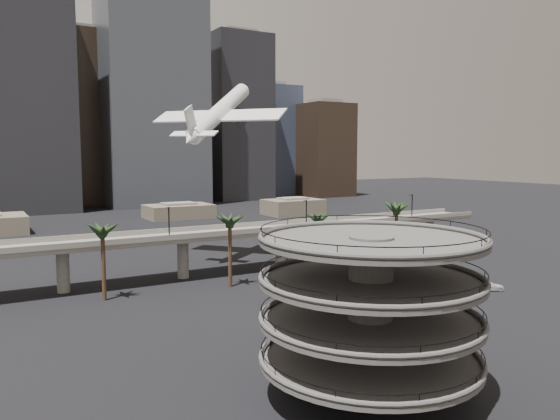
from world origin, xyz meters
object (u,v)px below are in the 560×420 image
parking_ramp (370,300)px  car_b (398,307)px  overpass (234,236)px  car_a (330,322)px  car_c (488,286)px  airborne_jet (220,113)px

parking_ramp → car_b: (22.89, 20.88, -9.14)m
overpass → car_a: 39.84m
car_b → car_c: car_c is taller
airborne_jet → car_c: airborne_jet is taller
parking_ramp → airborne_jet: bearing=77.2°
parking_ramp → airborne_jet: 79.71m
airborne_jet → car_b: airborne_jet is taller
overpass → car_b: bearing=-75.5°
parking_ramp → airborne_jet: (16.91, 74.23, 23.62)m
parking_ramp → car_c: size_ratio=4.00×
car_a → car_b: car_a is taller
parking_ramp → car_b: 32.30m
parking_ramp → car_a: 23.80m
car_b → car_c: (22.65, 1.61, 0.11)m
parking_ramp → car_a: size_ratio=5.40×
airborne_jet → car_b: size_ratio=6.60×
car_a → car_b: 13.56m
parking_ramp → car_c: parking_ramp is taller
airborne_jet → car_a: 63.90m
car_b → overpass: bearing=-6.5°
car_a → car_c: 36.27m
overpass → airborne_jet: 30.48m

